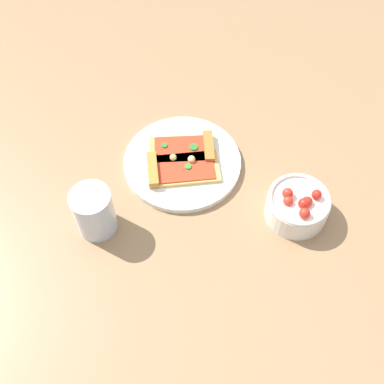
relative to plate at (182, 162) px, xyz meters
The scene contains 6 objects.
ground_plane 0.04m from the plate, 130.57° to the left, with size 2.40×2.40×0.00m, color #93704C.
plate is the anchor object (origin of this frame).
pizza_slice_near 0.03m from the plate, 26.00° to the right, with size 0.08×0.15×0.02m.
pizza_slice_far 0.03m from the plate, 153.10° to the left, with size 0.08×0.14×0.02m.
salad_bowl 0.26m from the plate, 55.51° to the left, with size 0.12×0.12×0.07m.
soda_glass 0.22m from the plate, 52.94° to the right, with size 0.08×0.08×0.10m.
Camera 1 is at (0.64, -0.07, 0.82)m, focal length 45.50 mm.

